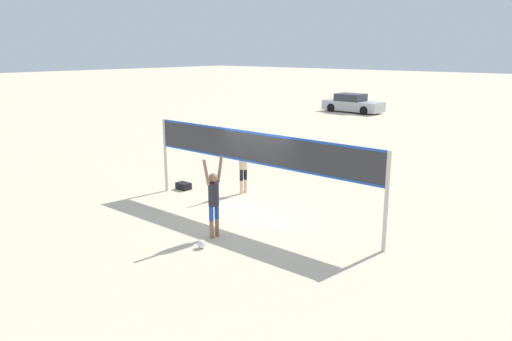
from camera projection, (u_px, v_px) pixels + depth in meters
name	position (u px, v px, depth m)	size (l,w,h in m)	color
ground_plane	(256.00, 216.00, 14.81)	(200.00, 200.00, 0.00)	beige
volleyball_net	(256.00, 154.00, 14.37)	(8.33, 0.10, 2.51)	beige
player_spiker	(214.00, 196.00, 12.86)	(0.28, 0.70, 2.14)	#8C664C
player_blocker	(243.00, 162.00, 16.86)	(0.28, 0.70, 2.09)	beige
volleyball	(202.00, 244.00, 12.36)	(0.22, 0.22, 0.22)	white
gear_bag	(184.00, 186.00, 17.57)	(0.50, 0.34, 0.24)	black
parked_car_near	(352.00, 104.00, 39.01)	(4.78, 1.92, 1.44)	#B7B7BC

